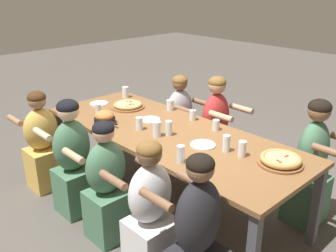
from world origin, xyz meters
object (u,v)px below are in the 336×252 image
at_px(diner_near_left, 43,145).
at_px(diner_far_center, 215,133).
at_px(empty_plate_b, 99,103).
at_px(diner_near_midleft, 73,162).
at_px(diner_near_midright, 150,215).
at_px(empty_plate_d, 203,145).
at_px(empty_plate_a, 150,119).
at_px(drinking_glass_c, 139,123).
at_px(drinking_glass_j, 157,130).
at_px(drinking_glass_b, 98,110).
at_px(drinking_glass_e, 226,144).
at_px(drinking_glass_i, 242,150).
at_px(cocktail_glass_blue, 193,116).
at_px(skillet_bowl, 105,118).
at_px(pizza_board_second, 281,160).
at_px(drinking_glass_a, 181,155).
at_px(drinking_glass_g, 169,128).
at_px(drinking_glass_f, 170,106).
at_px(diner_near_center, 107,187).
at_px(pizza_board_main, 128,105).
at_px(empty_plate_c, 201,166).
at_px(diner_far_right, 311,168).
at_px(diner_near_right, 197,242).
at_px(drinking_glass_h, 216,126).
at_px(diner_far_midleft, 180,124).
at_px(drinking_glass_d, 125,92).

xyz_separation_m(diner_near_left, diner_far_center, (1.12, 1.47, 0.05)).
relative_size(empty_plate_b, diner_near_left, 0.19).
xyz_separation_m(diner_near_midleft, diner_near_left, (-0.63, 0.00, -0.04)).
bearing_deg(diner_near_midright, empty_plate_d, 10.91).
distance_m(empty_plate_a, diner_far_center, 0.78).
height_order(drinking_glass_c, drinking_glass_j, drinking_glass_j).
height_order(empty_plate_b, drinking_glass_b, drinking_glass_b).
bearing_deg(drinking_glass_e, drinking_glass_i, 8.02).
bearing_deg(cocktail_glass_blue, skillet_bowl, -127.85).
distance_m(diner_near_midleft, diner_far_center, 1.55).
distance_m(pizza_board_second, drinking_glass_a, 0.77).
relative_size(cocktail_glass_blue, drinking_glass_g, 0.95).
xyz_separation_m(empty_plate_a, empty_plate_d, (0.78, -0.07, -0.00)).
xyz_separation_m(drinking_glass_b, drinking_glass_f, (0.42, 0.64, 0.00)).
distance_m(drinking_glass_b, diner_near_center, 1.07).
distance_m(pizza_board_main, empty_plate_c, 1.56).
distance_m(pizza_board_main, diner_near_left, 0.99).
xyz_separation_m(diner_far_right, diner_near_midright, (-0.50, -1.47, -0.05)).
bearing_deg(diner_near_right, drinking_glass_h, 35.11).
relative_size(drinking_glass_f, diner_near_left, 0.11).
bearing_deg(drinking_glass_b, empty_plate_a, 29.48).
bearing_deg(pizza_board_main, drinking_glass_b, -96.26).
distance_m(diner_near_center, diner_near_midleft, 0.55).
bearing_deg(drinking_glass_b, diner_far_midleft, 74.34).
distance_m(empty_plate_c, diner_far_center, 1.29).
distance_m(empty_plate_a, drinking_glass_g, 0.44).
height_order(pizza_board_second, drinking_glass_j, drinking_glass_j).
bearing_deg(pizza_board_second, diner_far_midleft, 161.07).
xyz_separation_m(drinking_glass_b, diner_near_center, (0.87, -0.52, -0.35)).
bearing_deg(empty_plate_a, drinking_glass_d, 159.67).
xyz_separation_m(empty_plate_a, diner_far_center, (0.31, 0.66, -0.25)).
relative_size(drinking_glass_b, diner_far_right, 0.10).
distance_m(drinking_glass_a, drinking_glass_f, 1.25).
bearing_deg(drinking_glass_e, drinking_glass_g, -169.27).
bearing_deg(empty_plate_c, drinking_glass_c, 171.25).
bearing_deg(drinking_glass_g, drinking_glass_e, 10.73).
xyz_separation_m(skillet_bowl, drinking_glass_h, (0.87, 0.66, -0.01)).
bearing_deg(diner_near_right, diner_far_right, -1.35).
bearing_deg(cocktail_glass_blue, diner_far_right, 17.34).
height_order(drinking_glass_a, drinking_glass_b, drinking_glass_a).
distance_m(skillet_bowl, diner_near_left, 0.78).
bearing_deg(pizza_board_main, empty_plate_c, -16.95).
bearing_deg(empty_plate_a, drinking_glass_j, -32.81).
bearing_deg(diner_near_center, empty_plate_c, -57.52).
bearing_deg(diner_near_right, drinking_glass_j, 60.86).
relative_size(drinking_glass_c, diner_near_center, 0.11).
height_order(pizza_board_main, diner_near_midright, diner_near_midright).
xyz_separation_m(skillet_bowl, empty_plate_a, (0.25, 0.38, -0.05)).
bearing_deg(drinking_glass_d, drinking_glass_g, -19.56).
relative_size(drinking_glass_h, diner_far_center, 0.09).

